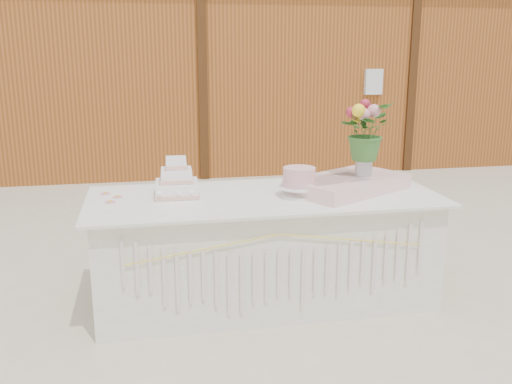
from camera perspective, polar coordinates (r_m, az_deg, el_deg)
ground at (r=4.17m, az=0.81°, el=-10.64°), size 80.00×80.00×0.00m
barn at (r=9.73m, az=-6.72°, el=13.60°), size 12.60×4.60×3.30m
cake_table at (r=4.02m, az=0.84°, el=-5.65°), size 2.40×1.00×0.77m
wedding_cake at (r=3.92m, az=-7.93°, el=0.93°), size 0.31×0.31×0.27m
pink_cake_stand at (r=3.87m, az=4.34°, el=1.17°), size 0.28×0.28×0.20m
satin_runner at (r=4.07m, az=9.17°, el=0.81°), size 0.96×0.83×0.10m
flower_vase at (r=4.10m, az=10.73°, el=2.74°), size 0.12×0.12×0.16m
bouquet at (r=4.05m, az=10.91°, el=6.65°), size 0.48×0.47×0.40m
loose_flowers at (r=3.95m, az=-14.59°, el=-0.54°), size 0.14×0.33×0.02m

